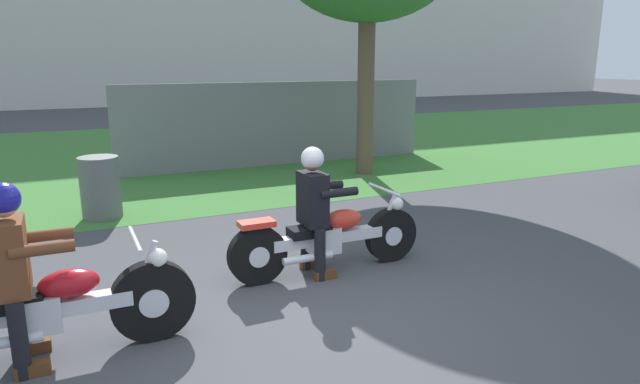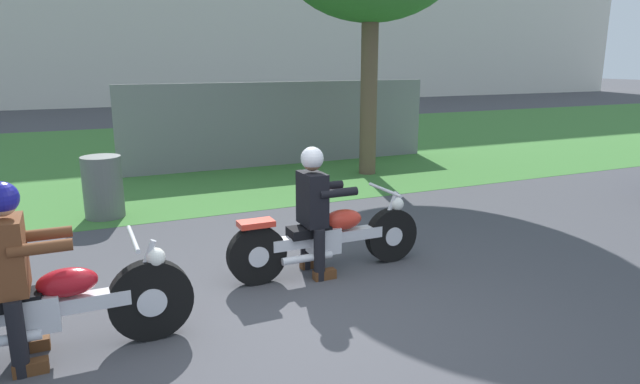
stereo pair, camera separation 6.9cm
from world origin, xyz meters
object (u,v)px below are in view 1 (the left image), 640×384
(rider_lead, at_px, (314,201))
(motorcycle_lead, at_px, (329,238))
(trash_can, at_px, (100,188))
(motorcycle_follow, at_px, (47,311))
(rider_follow, at_px, (14,262))

(rider_lead, bearing_deg, motorcycle_lead, -0.86)
(motorcycle_lead, relative_size, trash_can, 2.45)
(rider_lead, xyz_separation_m, motorcycle_follow, (-2.56, -0.73, -0.40))
(motorcycle_lead, height_order, rider_lead, rider_lead)
(motorcycle_lead, xyz_separation_m, motorcycle_follow, (-2.73, -0.73, 0.02))
(rider_lead, height_order, trash_can, rider_lead)
(motorcycle_follow, distance_m, rider_follow, 0.46)
(trash_can, bearing_deg, motorcycle_follow, -99.18)
(motorcycle_follow, distance_m, trash_can, 4.08)
(motorcycle_lead, bearing_deg, trash_can, 122.27)
(rider_lead, height_order, motorcycle_follow, rider_lead)
(rider_follow, relative_size, trash_can, 1.57)
(motorcycle_lead, bearing_deg, motorcycle_follow, -164.91)
(motorcycle_follow, bearing_deg, rider_lead, 16.09)
(rider_lead, relative_size, motorcycle_follow, 0.62)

